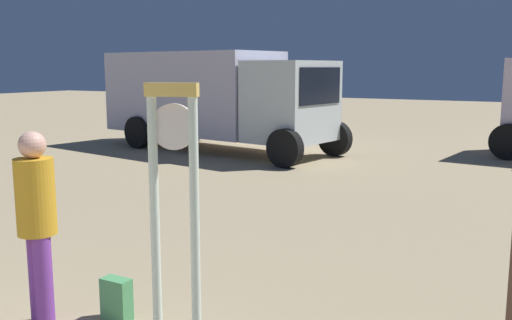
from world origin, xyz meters
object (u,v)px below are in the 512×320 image
Objects in this scene: standing_clock at (174,203)px; box_truck_far at (212,95)px; backpack at (117,299)px; person_near_clock at (37,219)px.

box_truck_far reaches higher than standing_clock.
backpack is 10.94m from box_truck_far.
standing_clock reaches higher than backpack.
standing_clock is 11.69m from box_truck_far.
box_truck_far reaches higher than person_near_clock.
backpack is at bearing 39.91° from person_near_clock.
box_truck_far is at bearing 121.70° from standing_clock.
standing_clock is at bearing 0.71° from person_near_clock.
backpack is at bearing 157.87° from standing_clock.
person_near_clock is 1.02m from backpack.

